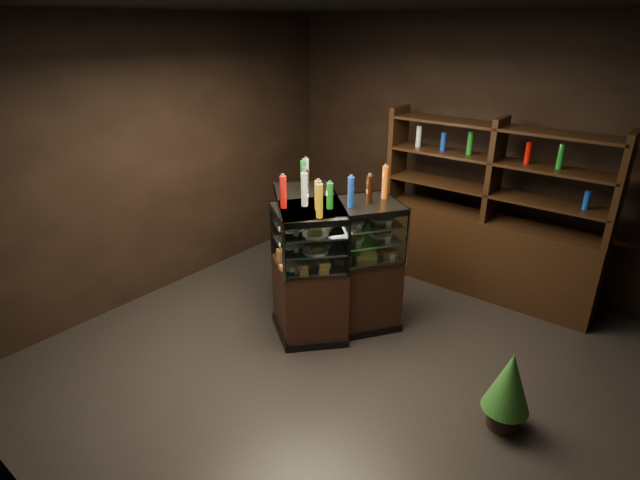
# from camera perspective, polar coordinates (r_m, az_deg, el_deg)

# --- Properties ---
(ground) EXTENTS (5.00, 5.00, 0.00)m
(ground) POSITION_cam_1_polar(r_m,az_deg,el_deg) (4.79, 2.85, -13.42)
(ground) COLOR black
(ground) RESTS_ON ground
(room_shell) EXTENTS (5.02, 5.02, 3.01)m
(room_shell) POSITION_cam_1_polar(r_m,az_deg,el_deg) (3.94, 3.42, 9.74)
(room_shell) COLOR black
(room_shell) RESTS_ON ground
(display_case) EXTENTS (1.57, 1.35, 1.33)m
(display_case) POSITION_cam_1_polar(r_m,az_deg,el_deg) (5.09, 0.30, -4.98)
(display_case) COLOR black
(display_case) RESTS_ON ground
(food_display) EXTENTS (1.20, 1.02, 0.42)m
(food_display) POSITION_cam_1_polar(r_m,az_deg,el_deg) (4.84, 0.30, 0.90)
(food_display) COLOR #CA7748
(food_display) RESTS_ON display_case
(bottles_top) EXTENTS (1.03, 0.88, 0.30)m
(bottles_top) POSITION_cam_1_polar(r_m,az_deg,el_deg) (4.69, 0.34, 5.98)
(bottles_top) COLOR silver
(bottles_top) RESTS_ON display_case
(potted_conifer) EXTENTS (0.36, 0.36, 0.76)m
(potted_conifer) POSITION_cam_1_polar(r_m,az_deg,el_deg) (4.11, 20.85, -14.80)
(potted_conifer) COLOR black
(potted_conifer) RESTS_ON ground
(back_shelving) EXTENTS (2.43, 0.45, 2.00)m
(back_shelving) POSITION_cam_1_polar(r_m,az_deg,el_deg) (5.92, 18.28, -0.26)
(back_shelving) COLOR black
(back_shelving) RESTS_ON ground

